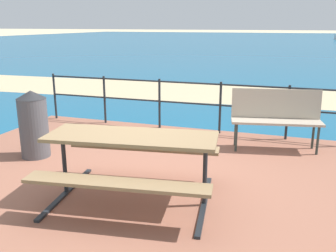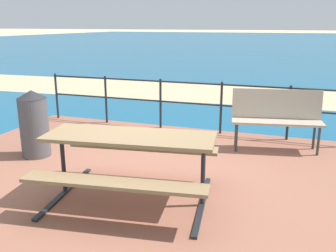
{
  "view_description": "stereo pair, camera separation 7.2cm",
  "coord_description": "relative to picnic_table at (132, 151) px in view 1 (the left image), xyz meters",
  "views": [
    {
      "loc": [
        1.82,
        -4.22,
        2.03
      ],
      "look_at": [
        0.05,
        1.04,
        0.51
      ],
      "focal_mm": 40.09,
      "sensor_mm": 36.0,
      "label": 1
    },
    {
      "loc": [
        1.89,
        -4.19,
        2.03
      ],
      "look_at": [
        0.05,
        1.04,
        0.51
      ],
      "focal_mm": 40.09,
      "sensor_mm": 36.0,
      "label": 2
    }
  ],
  "objects": [
    {
      "name": "patio_paving",
      "position": [
        -0.17,
        0.58,
        -0.62
      ],
      "size": [
        6.4,
        5.2,
        0.06
      ],
      "primitive_type": "cube",
      "color": "#935B47",
      "rests_on": "ground"
    },
    {
      "name": "trash_bin",
      "position": [
        -2.0,
        0.87,
        -0.08
      ],
      "size": [
        0.43,
        0.43,
        1.02
      ],
      "color": "#4C4C51",
      "rests_on": "patio_paving"
    },
    {
      "name": "ground_plane",
      "position": [
        -0.17,
        0.58,
        -0.65
      ],
      "size": [
        240.0,
        240.0,
        0.0
      ],
      "primitive_type": "plane",
      "color": "beige"
    },
    {
      "name": "beach_strip",
      "position": [
        -0.17,
        7.42,
        -0.64
      ],
      "size": [
        54.09,
        5.74,
        0.01
      ],
      "primitive_type": "cube",
      "rotation": [
        0.0,
        0.0,
        0.05
      ],
      "color": "tan",
      "rests_on": "ground"
    },
    {
      "name": "park_bench",
      "position": [
        1.43,
        2.43,
        -0.01
      ],
      "size": [
        1.45,
        0.67,
        0.96
      ],
      "rotation": [
        0.0,
        0.0,
        0.19
      ],
      "color": "tan",
      "rests_on": "patio_paving"
    },
    {
      "name": "railing_fence",
      "position": [
        -0.17,
        3.01,
        0.02
      ],
      "size": [
        5.94,
        0.04,
        0.96
      ],
      "color": "#1E2328",
      "rests_on": "patio_paving"
    },
    {
      "name": "sea_water",
      "position": [
        -0.17,
        40.58,
        -0.64
      ],
      "size": [
        90.0,
        90.0,
        0.01
      ],
      "primitive_type": "cube",
      "color": "#145B84",
      "rests_on": "ground"
    },
    {
      "name": "picnic_table",
      "position": [
        0.0,
        0.0,
        0.0
      ],
      "size": [
        2.07,
        1.67,
        0.78
      ],
      "rotation": [
        0.0,
        0.0,
        0.14
      ],
      "color": "#8C704C",
      "rests_on": "patio_paving"
    }
  ]
}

